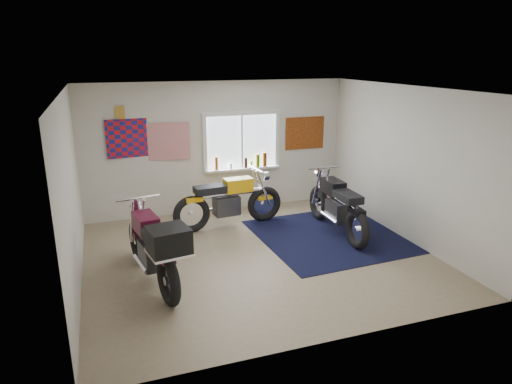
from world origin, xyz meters
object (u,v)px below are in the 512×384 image
object	(u,v)px
navy_rug	(330,236)
maroon_tourer	(154,248)
yellow_triumph	(229,202)
black_chrome_bike	(337,207)

from	to	relation	value
navy_rug	maroon_tourer	world-z (taller)	maroon_tourer
maroon_tourer	navy_rug	bearing A→B (deg)	-84.76
yellow_triumph	maroon_tourer	distance (m)	2.55
yellow_triumph	maroon_tourer	xyz separation A→B (m)	(-1.63, -1.95, 0.10)
navy_rug	black_chrome_bike	distance (m)	0.54
maroon_tourer	black_chrome_bike	bearing A→B (deg)	-83.63
yellow_triumph	black_chrome_bike	bearing A→B (deg)	-33.69
black_chrome_bike	maroon_tourer	size ratio (longest dim) A/B	0.99
navy_rug	yellow_triumph	bearing A→B (deg)	145.84
black_chrome_bike	maroon_tourer	bearing A→B (deg)	107.36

